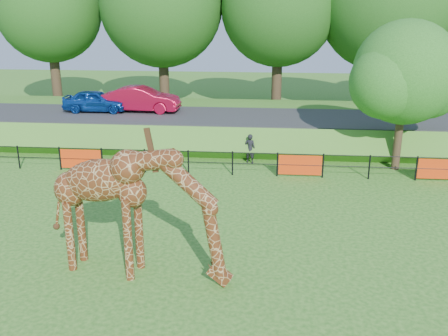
# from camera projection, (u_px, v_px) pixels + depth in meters

# --- Properties ---
(ground) EXTENTS (90.00, 90.00, 0.00)m
(ground) POSITION_uv_depth(u_px,v_px,m) (212.00, 260.00, 14.90)
(ground) COLOR #256419
(ground) RESTS_ON ground
(giraffe) EXTENTS (5.40, 1.92, 3.79)m
(giraffe) POSITION_uv_depth(u_px,v_px,m) (138.00, 212.00, 13.59)
(giraffe) COLOR #592A12
(giraffe) RESTS_ON ground
(perimeter_fence) EXTENTS (28.07, 0.10, 1.10)m
(perimeter_fence) POSITION_uv_depth(u_px,v_px,m) (232.00, 163.00, 22.30)
(perimeter_fence) COLOR black
(perimeter_fence) RESTS_ON ground
(embankment) EXTENTS (40.00, 9.00, 1.30)m
(embankment) POSITION_uv_depth(u_px,v_px,m) (242.00, 124.00, 29.38)
(embankment) COLOR #256419
(embankment) RESTS_ON ground
(road) EXTENTS (40.00, 5.00, 0.12)m
(road) POSITION_uv_depth(u_px,v_px,m) (241.00, 117.00, 27.74)
(road) COLOR #29292B
(road) RESTS_ON embankment
(car_blue) EXTENTS (3.72, 1.56, 1.26)m
(car_blue) POSITION_uv_depth(u_px,v_px,m) (96.00, 101.00, 28.72)
(car_blue) COLOR #154AAE
(car_blue) RESTS_ON road
(car_red) EXTENTS (4.44, 1.69, 1.44)m
(car_red) POSITION_uv_depth(u_px,v_px,m) (142.00, 99.00, 28.72)
(car_red) COLOR #B30C2F
(car_red) RESTS_ON road
(visitor) EXTENTS (0.60, 0.47, 1.43)m
(visitor) POSITION_uv_depth(u_px,v_px,m) (250.00, 149.00, 24.00)
(visitor) COLOR black
(visitor) RESTS_ON ground
(tree_east) EXTENTS (5.40, 4.71, 6.76)m
(tree_east) POSITION_uv_depth(u_px,v_px,m) (407.00, 77.00, 22.02)
(tree_east) COLOR #332517
(tree_east) RESTS_ON ground
(bg_tree_line) EXTENTS (37.30, 8.80, 11.82)m
(bg_tree_line) POSITION_uv_depth(u_px,v_px,m) (277.00, 7.00, 33.34)
(bg_tree_line) COLOR #332517
(bg_tree_line) RESTS_ON ground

